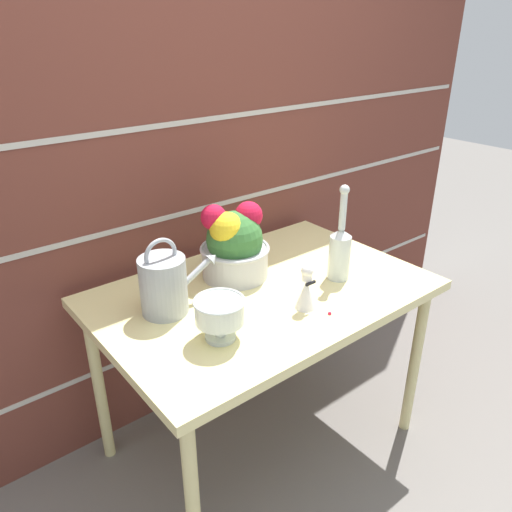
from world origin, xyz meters
TOP-DOWN VIEW (x-y plane):
  - ground_plane at (0.00, 0.00)m, footprint 12.00×12.00m
  - brick_wall at (0.00, 0.48)m, footprint 3.60×0.08m
  - patio_table at (0.00, 0.00)m, footprint 1.20×0.80m
  - watering_can at (-0.35, 0.09)m, footprint 0.30×0.16m
  - crystal_pedestal_bowl at (-0.30, -0.16)m, footprint 0.16×0.16m
  - flower_planter at (-0.02, 0.15)m, footprint 0.26×0.26m
  - glass_decanter at (0.28, -0.11)m, footprint 0.08×0.08m
  - figurine_vase at (0.03, -0.19)m, footprint 0.07×0.07m
  - fallen_petal at (0.06, -0.27)m, footprint 0.01×0.01m

SIDE VIEW (x-z plane):
  - ground_plane at x=0.00m, z-range 0.00..0.00m
  - patio_table at x=0.00m, z-range 0.30..1.04m
  - fallen_petal at x=0.06m, z-range 0.74..0.75m
  - figurine_vase at x=0.03m, z-range 0.72..0.89m
  - crystal_pedestal_bowl at x=-0.30m, z-range 0.76..0.90m
  - watering_can at x=-0.35m, z-range 0.71..0.98m
  - glass_decanter at x=0.28m, z-range 0.67..1.04m
  - flower_planter at x=-0.02m, z-range 0.73..1.02m
  - brick_wall at x=0.00m, z-range 0.00..2.20m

